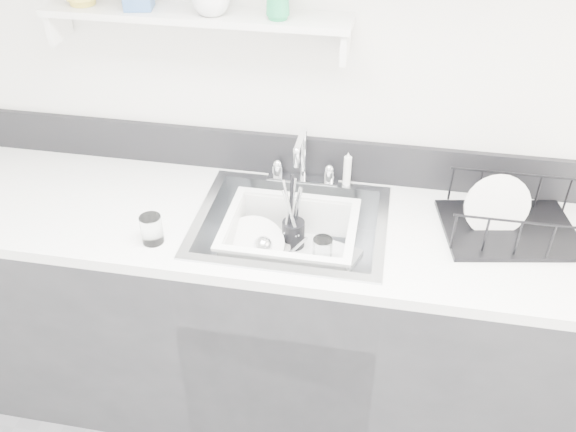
% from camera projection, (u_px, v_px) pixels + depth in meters
% --- Properties ---
extents(room_shell, '(3.50, 3.00, 2.60)m').
position_uv_depth(room_shell, '(201.00, 132.00, 0.95)').
color(room_shell, silver).
rests_on(room_shell, ground).
extents(counter_run, '(3.20, 0.62, 0.92)m').
position_uv_depth(counter_run, '(290.00, 319.00, 2.31)').
color(counter_run, '#262629').
rests_on(counter_run, ground).
extents(backsplash, '(3.20, 0.02, 0.16)m').
position_uv_depth(backsplash, '(305.00, 157.00, 2.23)').
color(backsplash, black).
rests_on(backsplash, counter_run).
extents(sink, '(0.64, 0.52, 0.20)m').
position_uv_depth(sink, '(291.00, 243.00, 2.10)').
color(sink, silver).
rests_on(sink, counter_run).
extents(faucet, '(0.26, 0.18, 0.23)m').
position_uv_depth(faucet, '(303.00, 169.00, 2.20)').
color(faucet, silver).
rests_on(faucet, counter_run).
extents(side_sprayer, '(0.03, 0.03, 0.14)m').
position_uv_depth(side_sprayer, '(347.00, 169.00, 2.18)').
color(side_sprayer, white).
rests_on(side_sprayer, counter_run).
extents(wall_shelf, '(1.00, 0.16, 0.12)m').
position_uv_depth(wall_shelf, '(196.00, 18.00, 1.93)').
color(wall_shelf, silver).
rests_on(wall_shelf, room_shell).
extents(wash_tub, '(0.54, 0.49, 0.17)m').
position_uv_depth(wash_tub, '(290.00, 242.00, 2.08)').
color(wash_tub, white).
rests_on(wash_tub, sink).
extents(plate_stack, '(0.26, 0.25, 0.10)m').
position_uv_depth(plate_stack, '(257.00, 249.00, 2.13)').
color(plate_stack, white).
rests_on(plate_stack, wash_tub).
extents(utensil_cup, '(0.08, 0.08, 0.27)m').
position_uv_depth(utensil_cup, '(293.00, 232.00, 2.15)').
color(utensil_cup, black).
rests_on(utensil_cup, wash_tub).
extents(ladle, '(0.27, 0.16, 0.07)m').
position_uv_depth(ladle, '(279.00, 255.00, 2.09)').
color(ladle, silver).
rests_on(ladle, wash_tub).
extents(tumbler_in_tub, '(0.08, 0.08, 0.10)m').
position_uv_depth(tumbler_in_tub, '(322.00, 251.00, 2.09)').
color(tumbler_in_tub, white).
rests_on(tumbler_in_tub, wash_tub).
extents(tumbler_counter, '(0.08, 0.08, 0.10)m').
position_uv_depth(tumbler_counter, '(152.00, 229.00, 1.93)').
color(tumbler_counter, white).
rests_on(tumbler_counter, counter_run).
extents(dish_rack, '(0.47, 0.39, 0.15)m').
position_uv_depth(dish_rack, '(513.00, 213.00, 1.96)').
color(dish_rack, black).
rests_on(dish_rack, counter_run).
extents(bowl_small, '(0.13, 0.13, 0.03)m').
position_uv_depth(bowl_small, '(316.00, 273.00, 2.04)').
color(bowl_small, white).
rests_on(bowl_small, wash_tub).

